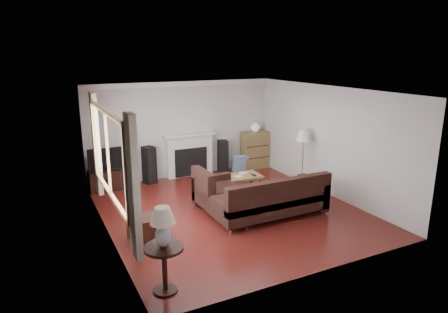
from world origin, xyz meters
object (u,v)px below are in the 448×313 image
tv_stand (109,180)px  side_table (165,269)px  bookshelf (255,150)px  floor_lamp (303,159)px  sectional_sofa (270,197)px  coffee_table (237,185)px

tv_stand → side_table: bearing=-91.8°
bookshelf → floor_lamp: size_ratio=0.72×
tv_stand → side_table: size_ratio=1.37×
sectional_sofa → side_table: (-2.72, -1.56, -0.07)m
side_table → floor_lamp: bearing=31.7°
sectional_sofa → coffee_table: sectional_sofa is taller
floor_lamp → side_table: 5.15m
bookshelf → tv_stand: bearing=-179.6°
bookshelf → coffee_table: (-1.47, -1.68, -0.31)m
tv_stand → sectional_sofa: size_ratio=0.37×
coffee_table → floor_lamp: bearing=-8.8°
tv_stand → sectional_sofa: sectional_sofa is taller
sectional_sofa → floor_lamp: 2.03m
tv_stand → coffee_table: size_ratio=0.83×
sectional_sofa → coffee_table: size_ratio=2.26×
bookshelf → coffee_table: bearing=-131.2°
bookshelf → sectional_sofa: bearing=-115.7°
sectional_sofa → coffee_table: 1.49m
sectional_sofa → side_table: sectional_sofa is taller
sectional_sofa → floor_lamp: (1.65, 1.14, 0.32)m
tv_stand → bookshelf: size_ratio=0.89×
tv_stand → side_table: 4.69m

